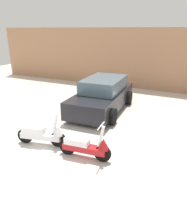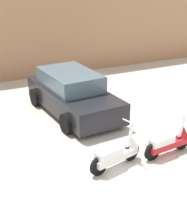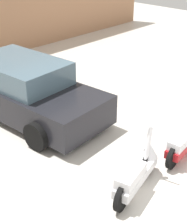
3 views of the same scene
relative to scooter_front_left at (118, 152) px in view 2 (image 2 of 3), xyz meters
name	(u,v)px [view 2 (image 2 of 3)]	position (x,y,z in m)	size (l,w,h in m)	color
ground_plane	(150,182)	(0.34, -0.94, -0.39)	(28.00, 28.00, 0.00)	silver
wall_back	(33,39)	(0.34, 8.04, 1.33)	(19.60, 0.12, 3.44)	tan
scooter_front_left	(118,152)	(0.00, 0.00, 0.00)	(1.54, 0.68, 1.09)	black
scooter_front_right	(170,141)	(1.53, -0.06, -0.01)	(1.51, 0.54, 1.05)	black
car_rear_left	(73,94)	(0.33, 3.64, 0.28)	(2.20, 4.19, 1.38)	black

